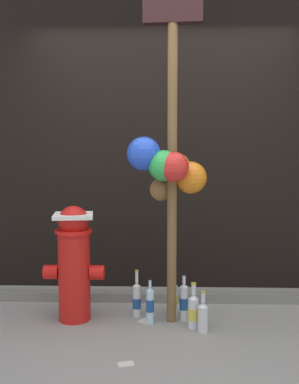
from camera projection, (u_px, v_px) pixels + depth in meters
name	position (u px, v px, depth m)	size (l,w,h in m)	color
ground_plane	(163.00, 347.00, 2.91)	(14.00, 14.00, 0.00)	gray
building_wall	(164.00, 97.00, 4.16)	(10.00, 0.20, 3.71)	black
curb_strip	(163.00, 297.00, 3.81)	(8.00, 0.12, 0.08)	slate
memorial_post	(169.00, 145.00, 3.24)	(0.61, 0.45, 2.62)	brown
fire_hydrant	(74.00, 261.00, 3.36)	(0.47, 0.34, 0.90)	red
bottle_0	(193.00, 311.00, 3.22)	(0.08, 0.08, 0.35)	silver
bottle_1	(137.00, 299.00, 3.45)	(0.07, 0.07, 0.38)	silver
bottle_2	(184.00, 301.00, 3.37)	(0.06, 0.06, 0.37)	silver
bottle_3	(174.00, 298.00, 3.50)	(0.06, 0.06, 0.35)	#B2DBEA
bottle_4	(150.00, 305.00, 3.31)	(0.06, 0.06, 0.35)	#B2DBEA
bottle_5	(203.00, 316.00, 3.15)	(0.07, 0.07, 0.31)	silver
litter_1	(145.00, 320.00, 3.36)	(0.10, 0.08, 0.01)	silver
litter_2	(126.00, 364.00, 2.67)	(0.07, 0.10, 0.01)	silver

